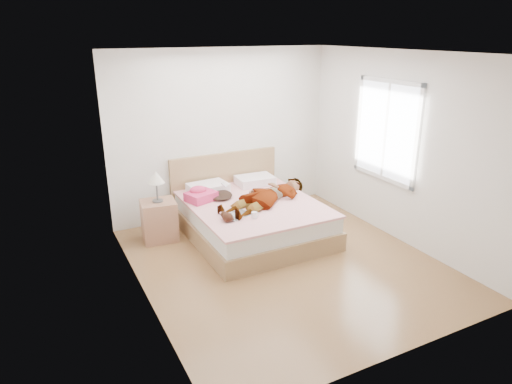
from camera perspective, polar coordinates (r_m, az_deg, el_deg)
ground at (r=5.97m, az=3.77°, el=-8.81°), size 4.00×4.00×0.00m
woman at (r=6.55m, az=1.45°, el=-0.09°), size 1.80×1.26×0.23m
hair at (r=6.73m, az=-4.66°, el=-0.34°), size 0.44×0.51×0.07m
phone at (r=6.66m, az=-3.97°, el=0.91°), size 0.08×0.11×0.05m
room_shell at (r=6.70m, az=15.98°, el=7.38°), size 4.00×4.00×4.00m
bed at (r=6.67m, az=-0.73°, el=-2.96°), size 1.80×2.08×1.00m
towel at (r=6.61m, az=-6.98°, el=-0.35°), size 0.48×0.43×0.21m
magazine at (r=6.06m, az=-2.20°, el=-2.88°), size 0.44×0.36×0.02m
coffee_mug at (r=5.96m, az=-0.18°, el=-2.89°), size 0.11×0.09×0.08m
plush_toy at (r=5.87m, az=-3.65°, el=-3.09°), size 0.16×0.22×0.12m
nightstand at (r=6.59m, az=-12.03°, el=-3.12°), size 0.52×0.47×1.02m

